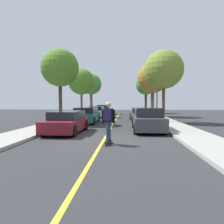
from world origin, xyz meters
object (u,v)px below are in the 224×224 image
street_tree_left_far (91,84)px  streetlamp (157,88)px  parked_car_left_far (97,112)px  street_tree_left_nearest (60,68)px  parked_car_left_farthest (103,110)px  parked_car_right_near (140,114)px  street_tree_right_nearest (164,70)px  parked_car_right_nearest (148,120)px  parked_car_left_near (86,115)px  street_tree_right_far (146,85)px  street_tree_left_near (81,82)px  parked_car_left_nearest (67,122)px  skateboard (108,142)px  skateboarder (108,119)px  street_tree_right_near (153,78)px

street_tree_left_far → streetlamp: bearing=-51.0°
parked_car_left_far → streetlamp: (6.55, -3.35, 2.61)m
street_tree_left_nearest → parked_car_left_farthest: bearing=82.6°
parked_car_right_near → street_tree_right_nearest: bearing=-47.9°
parked_car_right_nearest → parked_car_right_near: parked_car_right_nearest is taller
parked_car_left_far → street_tree_right_nearest: size_ratio=0.73×
street_tree_left_nearest → street_tree_right_nearest: street_tree_right_nearest is taller
parked_car_left_far → street_tree_left_far: street_tree_left_far is taller
parked_car_left_near → streetlamp: (6.55, 3.20, 2.59)m
parked_car_right_near → street_tree_right_far: bearing=82.2°
street_tree_right_nearest → parked_car_left_near: bearing=-176.7°
parked_car_left_farthest → parked_car_right_nearest: parked_car_right_nearest is taller
street_tree_left_near → street_tree_left_far: 6.89m
parked_car_right_nearest → street_tree_left_far: (-6.69, 18.30, 3.83)m
street_tree_left_nearest → streetlamp: size_ratio=1.10×
parked_car_left_far → parked_car_left_farthest: bearing=90.0°
parked_car_left_farthest → streetlamp: (6.55, -10.13, 2.58)m
parked_car_left_nearest → street_tree_left_near: bearing=98.5°
street_tree_left_far → street_tree_right_nearest: 15.76m
parked_car_left_nearest → street_tree_left_nearest: street_tree_left_nearest is taller
parked_car_left_farthest → skateboard: bearing=-83.1°
parked_car_left_nearest → street_tree_right_nearest: street_tree_right_nearest is taller
skateboard → skateboarder: 0.98m
street_tree_right_nearest → street_tree_left_far: bearing=123.0°
street_tree_left_near → street_tree_left_far: bearing=90.0°
street_tree_left_far → parked_car_right_near: bearing=-59.0°
parked_car_left_far → street_tree_left_nearest: street_tree_left_nearest is taller
parked_car_left_near → parked_car_right_nearest: parked_car_right_nearest is taller
street_tree_left_near → skateboarder: size_ratio=3.35×
parked_car_right_near → street_tree_left_near: bearing=147.6°
parked_car_left_nearest → streetlamp: size_ratio=0.76×
parked_car_left_far → skateboard: 15.83m
street_tree_right_near → street_tree_right_far: size_ratio=1.05×
parked_car_left_nearest → skateboarder: size_ratio=2.43×
skateboard → street_tree_right_near: bearing=76.7°
parked_car_left_nearest → street_tree_right_far: bearing=73.2°
street_tree_left_nearest → street_tree_right_near: bearing=46.4°
street_tree_left_nearest → parked_car_left_near: bearing=33.0°
street_tree_left_far → street_tree_right_far: (8.58, 2.58, 0.11)m
streetlamp → skateboarder: size_ratio=3.20×
skateboarder → skateboard: bearing=82.3°
parked_car_left_nearest → parked_car_right_near: parked_car_left_nearest is taller
parked_car_right_near → street_tree_right_far: size_ratio=0.73×
parked_car_left_near → street_tree_left_nearest: street_tree_left_nearest is taller
street_tree_right_nearest → streetlamp: street_tree_right_nearest is taller
parked_car_left_near → street_tree_right_near: bearing=49.4°
street_tree_left_near → street_tree_right_far: (8.58, 9.46, 0.39)m
parked_car_left_near → street_tree_left_nearest: size_ratio=0.76×
parked_car_left_near → parked_car_left_farthest: parked_car_left_farthest is taller
parked_car_left_near → street_tree_right_far: 17.96m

